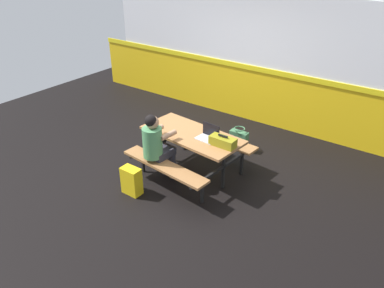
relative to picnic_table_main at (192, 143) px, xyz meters
name	(u,v)px	position (x,y,z in m)	size (l,w,h in m)	color
ground_plane	(170,164)	(-0.49, 0.00, -0.58)	(10.00, 10.00, 0.02)	black
accent_backdrop	(244,61)	(-0.49, 2.51, 0.67)	(8.00, 0.14, 2.60)	yellow
picnic_table_main	(192,143)	(0.00, 0.00, 0.00)	(1.71, 1.69, 0.74)	#9E6B3D
student_nearer	(156,143)	(-0.29, -0.53, 0.13)	(0.39, 0.53, 1.21)	#2D2D38
laptop_silver	(208,136)	(0.30, 0.01, 0.21)	(0.34, 0.25, 0.22)	silver
toolbox_grey	(223,141)	(0.60, -0.06, 0.24)	(0.40, 0.18, 0.18)	olive
backpack_dark	(132,181)	(-0.41, -0.99, -0.36)	(0.30, 0.22, 0.44)	yellow
tote_bag_bright	(239,140)	(0.22, 1.17, -0.38)	(0.34, 0.21, 0.43)	#3F724C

